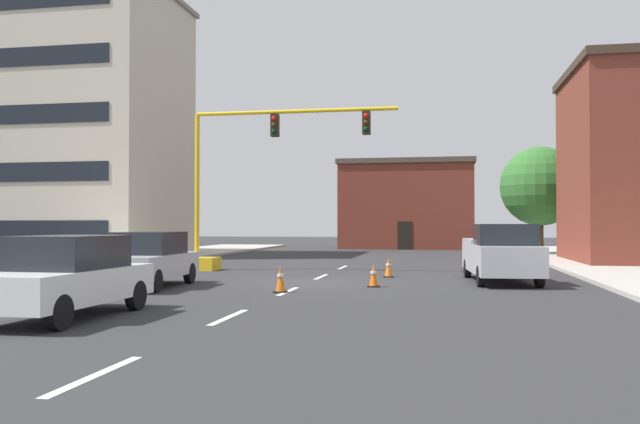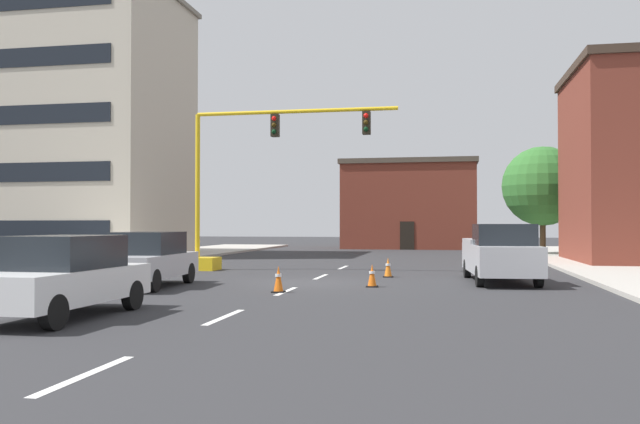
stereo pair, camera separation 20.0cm
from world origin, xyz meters
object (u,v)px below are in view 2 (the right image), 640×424
Objects in this scene: traffic_signal_gantry at (225,217)px; sedan_white_mid_left at (63,276)px; sedan_silver_near_left at (148,259)px; traffic_cone_roadside_a at (278,279)px; traffic_cone_roadside_c at (388,268)px; tree_right_far at (542,186)px; traffic_cone_roadside_b at (372,276)px; pickup_truck_silver at (500,254)px.

sedan_white_mid_left is at bearing -84.60° from traffic_signal_gantry.
sedan_silver_near_left is at bearing -89.34° from traffic_signal_gantry.
sedan_white_mid_left is (1.36, -14.37, -1.39)m from traffic_signal_gantry.
traffic_signal_gantry is 9.81m from traffic_cone_roadside_a.
sedan_silver_near_left and sedan_white_mid_left have the same top height.
traffic_cone_roadside_a is at bearing -113.38° from traffic_cone_roadside_c.
tree_right_far is at bearing 46.70° from traffic_signal_gantry.
traffic_signal_gantry reaches higher than sedan_silver_near_left.
traffic_cone_roadside_b is 3.97m from traffic_cone_roadside_c.
traffic_cone_roadside_c is at bearing 87.69° from traffic_cone_roadside_b.
traffic_signal_gantry is at bearing 90.66° from sedan_silver_near_left.
traffic_signal_gantry is 9.66m from traffic_cone_roadside_b.
pickup_truck_silver is at bearing -101.67° from tree_right_far.
traffic_cone_roadside_b is (-4.10, -2.46, -0.62)m from pickup_truck_silver.
pickup_truck_silver is at bearing 47.06° from sedan_white_mid_left.
pickup_truck_silver is 14.37m from sedan_white_mid_left.
sedan_white_mid_left is (-9.79, -10.52, -0.09)m from pickup_truck_silver.
pickup_truck_silver is 1.21× the size of sedan_silver_near_left.
pickup_truck_silver is at bearing 18.95° from sedan_silver_near_left.
traffic_signal_gantry reaches higher than traffic_cone_roadside_a.
traffic_signal_gantry is 13.24× the size of traffic_cone_roadside_b.
sedan_white_mid_left is 13.37m from traffic_cone_roadside_c.
traffic_cone_roadside_a is 6.67m from traffic_cone_roadside_c.
traffic_signal_gantry is at bearing 95.40° from sedan_white_mid_left.
tree_right_far is 1.50× the size of sedan_silver_near_left.
traffic_signal_gantry is 11.86m from pickup_truck_silver.
sedan_white_mid_left is 6.16× the size of traffic_cone_roadside_c.
traffic_signal_gantry is at bearing 161.90° from traffic_cone_roadside_c.
traffic_cone_roadside_a is (-6.59, -4.62, -0.59)m from pickup_truck_silver.
traffic_cone_roadside_a is at bearing -113.49° from tree_right_far.
tree_right_far is (15.29, 16.23, 2.10)m from traffic_signal_gantry.
sedan_silver_near_left reaches higher than traffic_cone_roadside_a.
sedan_white_mid_left reaches higher than traffic_cone_roadside_b.
pickup_truck_silver is (-4.15, -20.09, -3.40)m from tree_right_far.
pickup_truck_silver is 11.69m from sedan_silver_near_left.
sedan_silver_near_left is at bearing -143.34° from traffic_cone_roadside_c.
pickup_truck_silver is at bearing 35.07° from traffic_cone_roadside_a.
pickup_truck_silver is 7.65× the size of traffic_cone_roadside_b.
pickup_truck_silver reaches higher than traffic_cone_roadside_c.
traffic_cone_roadside_b is (7.05, -6.32, -1.92)m from traffic_signal_gantry.
traffic_cone_roadside_b is at bearing 54.78° from sedan_white_mid_left.
traffic_cone_roadside_b is at bearing 40.99° from traffic_cone_roadside_a.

